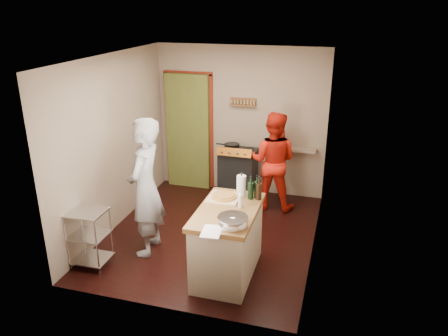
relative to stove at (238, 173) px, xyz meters
The scene contains 10 objects.
floor 1.49m from the stove, 91.94° to the right, with size 3.50×3.50×0.00m, color black.
back_wall 1.03m from the stove, 152.49° to the left, with size 3.00×0.44×2.60m.
left_wall 2.27m from the stove, 137.40° to the right, with size 0.04×3.50×2.60m, color gray.
right_wall 2.20m from the stove, 44.44° to the right, with size 0.04×3.50×2.60m, color gray.
ceiling 2.59m from the stove, 91.94° to the right, with size 3.00×3.50×0.02m, color white.
stove is the anchor object (origin of this frame).
wire_shelving 2.94m from the stove, 116.85° to the right, with size 0.48×0.40×0.80m.
island 2.35m from the stove, 78.88° to the right, with size 0.71×1.34×1.22m.
person_stripe 2.27m from the stove, 109.88° to the right, with size 0.70×0.46×1.91m, color silver.
person_red 0.77m from the stove, 19.21° to the right, with size 0.80×0.62×1.64m, color red.
Camera 1 is at (1.77, -5.48, 3.29)m, focal length 35.00 mm.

